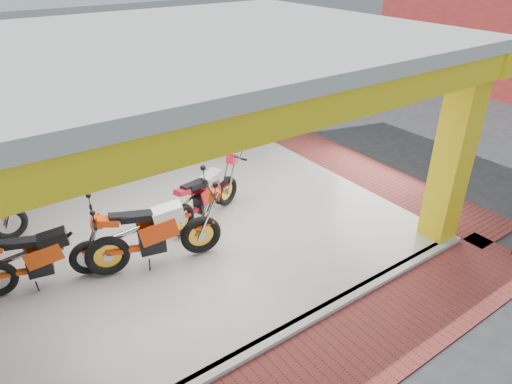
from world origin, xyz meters
The scene contains 14 objects.
ground centered at (0.00, 0.00, 0.00)m, with size 80.00×80.00×0.00m, color #2D2D30.
showroom_floor centered at (0.00, 2.00, 0.05)m, with size 8.00×6.00×0.10m, color white.
showroom_ceiling centered at (0.00, 2.00, 3.60)m, with size 8.40×6.40×0.20m, color beige.
back_wall centered at (0.00, 5.10, 1.75)m, with size 8.20×0.20×3.50m, color black.
corner_column centered at (3.75, -0.75, 1.75)m, with size 0.50×0.50×3.50m, color yellow.
header_beam_front centered at (0.00, -1.00, 3.30)m, with size 8.40×0.30×0.40m, color yellow.
header_beam_right centered at (4.00, 2.00, 3.30)m, with size 0.30×6.40×0.40m, color yellow.
floor_kerb centered at (0.00, -1.02, 0.05)m, with size 8.00×0.20×0.10m, color white.
paver_front centered at (0.00, -1.80, 0.01)m, with size 9.00×1.40×0.03m, color maroon.
paver_right centered at (4.80, 2.00, 0.01)m, with size 1.40×7.00×0.03m, color maroon.
moto_hero centered at (-0.16, 1.27, 0.84)m, with size 2.41×0.89×1.47m, color #E83A09, non-canonical shape.
moto_row_a centered at (1.10, 2.45, 0.74)m, with size 2.11×0.78×1.29m, color red, non-canonical shape.
moto_row_b centered at (-1.93, 1.81, 0.74)m, with size 2.10×0.78×1.28m, color #ED450A, non-canonical shape.
moto_row_d centered at (-2.80, 3.66, 0.77)m, with size 2.19×0.81×1.34m, color orange, non-canonical shape.
Camera 1 is at (-3.19, -4.64, 4.92)m, focal length 32.00 mm.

